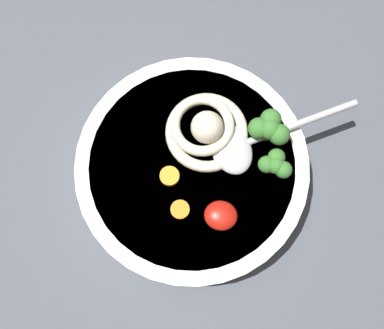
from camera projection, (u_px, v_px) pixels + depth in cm
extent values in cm
cube|color=#474C56|center=(184.00, 205.00, 53.31)|extent=(110.22, 110.22, 3.56)
cylinder|color=white|center=(192.00, 170.00, 49.63)|extent=(25.76, 25.76, 5.66)
cylinder|color=olive|center=(192.00, 170.00, 49.41)|extent=(22.67, 22.67, 5.20)
torus|color=beige|center=(207.00, 132.00, 47.11)|extent=(9.10, 9.10, 1.26)
torus|color=beige|center=(202.00, 125.00, 46.25)|extent=(9.75, 9.75, 1.13)
sphere|color=beige|center=(207.00, 127.00, 45.52)|extent=(3.53, 3.53, 3.53)
ellipsoid|color=#B7B7BC|center=(231.00, 148.00, 46.48)|extent=(6.76, 7.38, 1.60)
cylinder|color=#B7B7BC|center=(294.00, 125.00, 47.11)|extent=(13.49, 8.00, 0.80)
ellipsoid|color=#B2190F|center=(221.00, 215.00, 44.76)|extent=(3.50, 3.15, 1.57)
cylinder|color=#7A9E60|center=(273.00, 168.00, 46.25)|extent=(0.95, 0.95, 1.01)
sphere|color=#38752D|center=(276.00, 165.00, 44.86)|extent=(1.86, 1.86, 1.86)
sphere|color=#38752D|center=(267.00, 164.00, 45.06)|extent=(1.86, 1.86, 1.86)
sphere|color=#38752D|center=(283.00, 170.00, 44.83)|extent=(1.86, 1.86, 1.86)
sphere|color=#38752D|center=(276.00, 157.00, 45.21)|extent=(1.86, 1.86, 1.86)
cylinder|color=#7A9E60|center=(267.00, 134.00, 47.05)|extent=(1.18, 1.18, 1.26)
sphere|color=#38752D|center=(270.00, 129.00, 45.31)|extent=(2.31, 2.31, 2.31)
sphere|color=#38752D|center=(259.00, 128.00, 45.56)|extent=(2.31, 2.31, 2.31)
sphere|color=#38752D|center=(279.00, 134.00, 45.28)|extent=(2.31, 2.31, 2.31)
sphere|color=#38752D|center=(271.00, 119.00, 45.75)|extent=(2.31, 2.31, 2.31)
cylinder|color=orange|center=(170.00, 176.00, 46.19)|extent=(2.12, 2.12, 0.74)
cylinder|color=orange|center=(183.00, 210.00, 45.36)|extent=(2.02, 2.02, 0.66)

